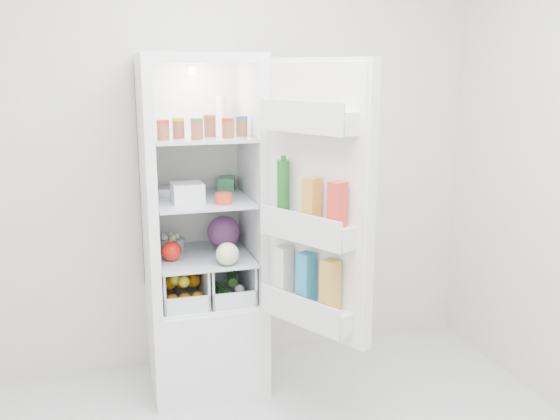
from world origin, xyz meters
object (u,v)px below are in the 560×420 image
object	(u,v)px
mushroom_bowl	(170,245)
fridge_door	(316,208)
red_cabbage	(224,232)
refrigerator	(202,266)

from	to	relation	value
mushroom_bowl	fridge_door	world-z (taller)	fridge_door
red_cabbage	fridge_door	world-z (taller)	fridge_door
mushroom_bowl	fridge_door	distance (m)	0.94
mushroom_bowl	refrigerator	bearing A→B (deg)	-15.01
red_cabbage	fridge_door	bearing A→B (deg)	-63.54
refrigerator	mushroom_bowl	distance (m)	0.21
red_cabbage	mushroom_bowl	size ratio (longest dim) A/B	1.17
fridge_door	red_cabbage	bearing A→B (deg)	-2.33
refrigerator	fridge_door	xyz separation A→B (m)	(0.45, -0.60, 0.43)
mushroom_bowl	fridge_door	xyz separation A→B (m)	(0.61, -0.64, 0.31)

